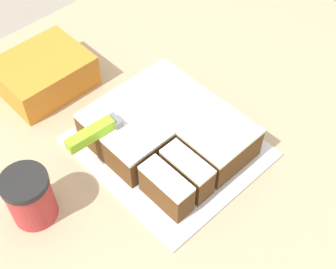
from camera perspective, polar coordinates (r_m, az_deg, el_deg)
The scene contains 6 objects.
countertop at distance 1.33m, azimuth -0.46°, elevation -15.36°, with size 1.40×1.10×0.94m.
cake_board at distance 0.94m, azimuth 0.00°, elevation -1.51°, with size 0.30×0.34×0.01m.
cake at distance 0.91m, azimuth -0.02°, elevation 0.29°, with size 0.24×0.28×0.07m.
knife at distance 0.87m, azimuth -7.45°, elevation 1.09°, with size 0.28×0.04×0.02m.
coffee_cup at distance 0.84m, azimuth -16.49°, elevation -7.33°, with size 0.08×0.08×0.11m.
storage_box at distance 1.07m, azimuth -14.88°, elevation 7.22°, with size 0.19×0.16×0.08m.
Camera 1 is at (-0.37, -0.40, 1.68)m, focal length 50.00 mm.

